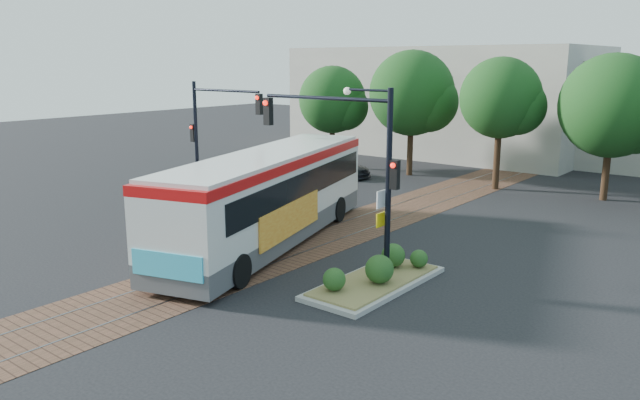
% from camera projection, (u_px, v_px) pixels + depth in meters
% --- Properties ---
extents(ground, '(120.00, 120.00, 0.00)m').
position_uv_depth(ground, '(283.00, 250.00, 23.52)').
color(ground, black).
rests_on(ground, ground).
extents(trackbed, '(3.60, 40.00, 0.02)m').
position_uv_depth(trackbed, '(346.00, 228.00, 26.57)').
color(trackbed, brown).
rests_on(trackbed, ground).
extents(tree_row, '(26.40, 5.60, 7.67)m').
position_uv_depth(tree_row, '(498.00, 101.00, 34.24)').
color(tree_row, '#382314').
rests_on(tree_row, ground).
extents(warehouses, '(40.00, 13.00, 8.00)m').
position_uv_depth(warehouses, '(544.00, 106.00, 44.92)').
color(warehouses, '#ADA899').
rests_on(warehouses, ground).
extents(city_bus, '(6.56, 13.55, 3.57)m').
position_uv_depth(city_bus, '(269.00, 193.00, 24.04)').
color(city_bus, '#4B4B4D').
rests_on(city_bus, ground).
extents(traffic_island, '(2.20, 5.20, 1.13)m').
position_uv_depth(traffic_island, '(377.00, 275.00, 19.83)').
color(traffic_island, gray).
rests_on(traffic_island, ground).
extents(signal_pole_main, '(5.49, 0.46, 6.00)m').
position_uv_depth(signal_pole_main, '(356.00, 153.00, 19.64)').
color(signal_pole_main, black).
rests_on(signal_pole_main, ground).
extents(signal_pole_left, '(4.99, 0.34, 6.00)m').
position_uv_depth(signal_pole_left, '(211.00, 126.00, 30.83)').
color(signal_pole_left, black).
rests_on(signal_pole_left, ground).
extents(officer, '(0.82, 0.68, 1.93)m').
position_uv_depth(officer, '(213.00, 194.00, 28.90)').
color(officer, black).
rests_on(officer, ground).
extents(parked_car, '(4.36, 1.89, 1.25)m').
position_uv_depth(parked_car, '(338.00, 167.00, 38.43)').
color(parked_car, black).
rests_on(parked_car, ground).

